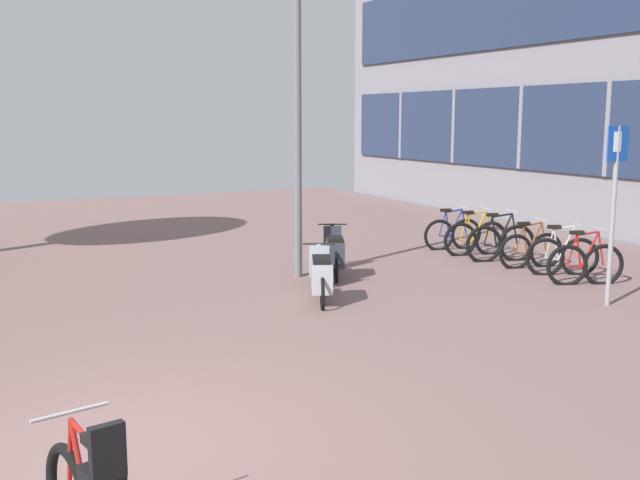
# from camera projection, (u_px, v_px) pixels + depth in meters

# --- Properties ---
(ground) EXTENTS (21.00, 40.00, 0.13)m
(ground) POSITION_uv_depth(u_px,v_px,m) (281.00, 423.00, 6.77)
(ground) COLOR #323235
(bicycle_rack_00) EXTENTS (1.25, 0.57, 0.97)m
(bicycle_rack_00) POSITION_uv_depth(u_px,v_px,m) (585.00, 264.00, 12.21)
(bicycle_rack_00) COLOR black
(bicycle_rack_00) RESTS_ON ground
(bicycle_rack_01) EXTENTS (1.20, 0.61, 0.95)m
(bicycle_rack_01) POSITION_uv_depth(u_px,v_px,m) (562.00, 256.00, 12.95)
(bicycle_rack_01) COLOR black
(bicycle_rack_01) RESTS_ON ground
(bicycle_rack_02) EXTENTS (1.27, 0.47, 0.92)m
(bicycle_rack_02) POSITION_uv_depth(u_px,v_px,m) (531.00, 250.00, 13.58)
(bicycle_rack_02) COLOR black
(bicycle_rack_02) RESTS_ON ground
(bicycle_rack_03) EXTENTS (1.37, 0.52, 1.01)m
(bicycle_rack_03) POSITION_uv_depth(u_px,v_px,m) (500.00, 243.00, 14.18)
(bicycle_rack_03) COLOR black
(bicycle_rack_03) RESTS_ON ground
(bicycle_rack_04) EXTENTS (1.35, 0.47, 0.97)m
(bicycle_rack_04) POSITION_uv_depth(u_px,v_px,m) (475.00, 238.00, 14.83)
(bicycle_rack_04) COLOR black
(bicycle_rack_04) RESTS_ON ground
(bicycle_rack_05) EXTENTS (1.26, 0.47, 0.93)m
(bicycle_rack_05) POSITION_uv_depth(u_px,v_px,m) (453.00, 234.00, 15.47)
(bicycle_rack_05) COLOR black
(bicycle_rack_05) RESTS_ON ground
(scooter_near) EXTENTS (0.93, 1.70, 0.77)m
(scooter_near) POSITION_uv_depth(u_px,v_px,m) (321.00, 276.00, 11.12)
(scooter_near) COLOR black
(scooter_near) RESTS_ON ground
(scooter_mid) EXTENTS (0.86, 1.60, 0.86)m
(scooter_mid) POSITION_uv_depth(u_px,v_px,m) (334.00, 254.00, 12.80)
(scooter_mid) COLOR black
(scooter_mid) RESTS_ON ground
(parking_sign) EXTENTS (0.40, 0.07, 2.60)m
(parking_sign) POSITION_uv_depth(u_px,v_px,m) (614.00, 197.00, 10.64)
(parking_sign) COLOR gray
(parking_sign) RESTS_ON ground
(lamp_post) EXTENTS (0.20, 0.52, 6.09)m
(lamp_post) POSITION_uv_depth(u_px,v_px,m) (297.00, 78.00, 12.33)
(lamp_post) COLOR slate
(lamp_post) RESTS_ON ground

